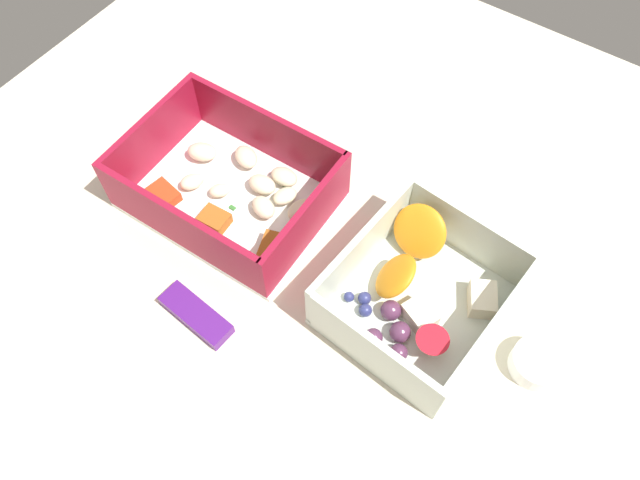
{
  "coord_description": "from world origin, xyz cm",
  "views": [
    {
      "loc": [
        -17.53,
        24.41,
        51.49
      ],
      "look_at": [
        -1.38,
        0.88,
        4.0
      ],
      "focal_mm": 34.18,
      "sensor_mm": 36.0,
      "label": 1
    }
  ],
  "objects": [
    {
      "name": "pasta_container",
      "position": [
        8.75,
        0.98,
        4.12
      ],
      "size": [
        19.2,
        14.23,
        6.62
      ],
      "rotation": [
        0.0,
        0.0,
        0.02
      ],
      "color": "white",
      "rests_on": "table_surface"
    },
    {
      "name": "paper_cup_liner",
      "position": [
        -22.61,
        -0.45,
        2.93
      ],
      "size": [
        4.35,
        4.35,
        1.86
      ],
      "primitive_type": "cylinder",
      "color": "white",
      "rests_on": "table_surface"
    },
    {
      "name": "table_surface",
      "position": [
        0.0,
        0.0,
        1.0
      ],
      "size": [
        80.0,
        80.0,
        2.0
      ],
      "primitive_type": "cube",
      "color": "beige",
      "rests_on": "ground"
    },
    {
      "name": "candy_bar",
      "position": [
        3.71,
        12.6,
        2.6
      ],
      "size": [
        7.19,
        3.02,
        1.2
      ],
      "primitive_type": "cube",
      "rotation": [
        0.0,
        0.0,
        -0.09
      ],
      "color": "#51197A",
      "rests_on": "table_surface"
    },
    {
      "name": "fruit_bowl",
      "position": [
        -11.47,
        0.53,
        4.13
      ],
      "size": [
        14.61,
        16.13,
        5.99
      ],
      "rotation": [
        0.0,
        0.0,
        -0.08
      ],
      "color": "silver",
      "rests_on": "table_surface"
    }
  ]
}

